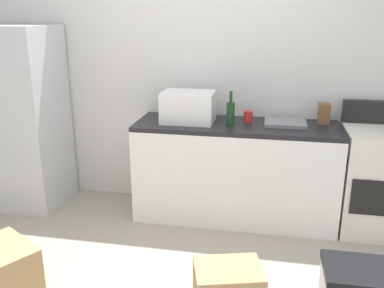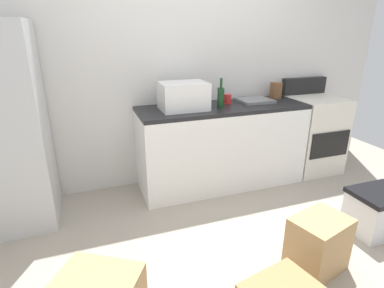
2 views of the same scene
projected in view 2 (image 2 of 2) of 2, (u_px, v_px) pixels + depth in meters
name	position (u px, v px, depth m)	size (l,w,h in m)	color
ground_plane	(249.00, 256.00, 2.40)	(6.00, 6.00, 0.00)	#9E9384
wall_back	(185.00, 65.00, 3.31)	(5.00, 0.10, 2.60)	silver
kitchen_counter	(222.00, 146.00, 3.39)	(1.80, 0.60, 0.90)	white
refrigerator	(1.00, 130.00, 2.56)	(0.68, 0.66, 1.73)	silver
stove_oven	(312.00, 133.00, 3.78)	(0.60, 0.61, 1.10)	silver
microwave	(183.00, 96.00, 3.05)	(0.46, 0.34, 0.27)	white
sink_basin	(255.00, 100.00, 3.43)	(0.36, 0.32, 0.03)	slate
wine_bottle	(221.00, 97.00, 3.14)	(0.07, 0.07, 0.30)	#193F1E
coffee_mug	(228.00, 99.00, 3.32)	(0.08, 0.08, 0.10)	red
knife_block	(276.00, 90.00, 3.59)	(0.10, 0.10, 0.18)	brown
cardboard_box_large	(318.00, 244.00, 2.21)	(0.40, 0.30, 0.41)	tan
storage_bin	(377.00, 211.00, 2.63)	(0.46, 0.36, 0.38)	silver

